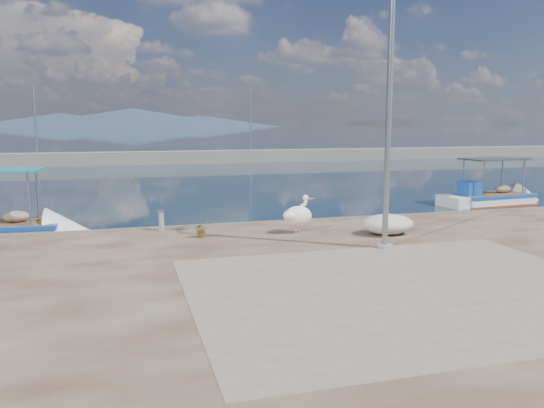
{
  "coord_description": "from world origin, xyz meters",
  "views": [
    {
      "loc": [
        -4.58,
        -12.39,
        3.86
      ],
      "look_at": [
        0.0,
        3.8,
        1.3
      ],
      "focal_mm": 35.0,
      "sensor_mm": 36.0,
      "label": 1
    }
  ],
  "objects": [
    {
      "name": "breakwater",
      "position": [
        -0.0,
        40.0,
        0.6
      ],
      "size": [
        120.0,
        2.2,
        7.5
      ],
      "color": "gray",
      "rests_on": "ground"
    },
    {
      "name": "potted_plant",
      "position": [
        -2.39,
        3.08,
        0.74
      ],
      "size": [
        0.44,
        0.39,
        0.47
      ],
      "primitive_type": "imported",
      "rotation": [
        0.0,
        0.0,
        0.05
      ],
      "color": "#33722D",
      "rests_on": "quay"
    },
    {
      "name": "boat_right",
      "position": [
        12.41,
        8.99,
        0.2
      ],
      "size": [
        5.55,
        2.24,
        2.61
      ],
      "rotation": [
        0.0,
        0.0,
        0.09
      ],
      "color": "white",
      "rests_on": "ground"
    },
    {
      "name": "lamp_post",
      "position": [
        2.22,
        0.38,
        3.8
      ],
      "size": [
        0.44,
        0.96,
        7.0
      ],
      "color": "gray",
      "rests_on": "quay"
    },
    {
      "name": "quay_patch",
      "position": [
        1.0,
        -3.0,
        0.5
      ],
      "size": [
        9.0,
        7.0,
        0.01
      ],
      "primitive_type": "cube",
      "color": "gray",
      "rests_on": "quay"
    },
    {
      "name": "ground",
      "position": [
        0.0,
        0.0,
        0.0
      ],
      "size": [
        1400.0,
        1400.0,
        0.0
      ],
      "primitive_type": "plane",
      "color": "#162635",
      "rests_on": "ground"
    },
    {
      "name": "net_pile_d",
      "position": [
        3.17,
        1.99,
        0.81
      ],
      "size": [
        1.63,
        1.22,
        0.61
      ],
      "primitive_type": "ellipsoid",
      "color": "silver",
      "rests_on": "quay"
    },
    {
      "name": "mountains",
      "position": [
        4.39,
        650.0,
        9.51
      ],
      "size": [
        370.0,
        280.0,
        22.0
      ],
      "color": "#28384C",
      "rests_on": "ground"
    },
    {
      "name": "quay",
      "position": [
        0.0,
        -6.0,
        0.25
      ],
      "size": [
        44.0,
        22.0,
        0.5
      ],
      "primitive_type": "cube",
      "color": "#45241E",
      "rests_on": "ground"
    },
    {
      "name": "pelican",
      "position": [
        0.59,
        2.89,
        1.05
      ],
      "size": [
        1.22,
        0.87,
        1.17
      ],
      "rotation": [
        0.0,
        0.0,
        0.42
      ],
      "color": "tan",
      "rests_on": "quay"
    },
    {
      "name": "bollard_near",
      "position": [
        -3.47,
        4.44,
        0.86
      ],
      "size": [
        0.22,
        0.22,
        0.66
      ],
      "color": "gray",
      "rests_on": "quay"
    }
  ]
}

